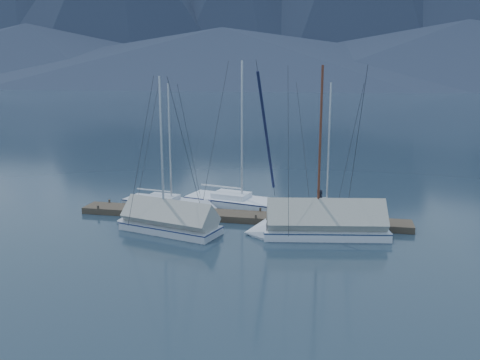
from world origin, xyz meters
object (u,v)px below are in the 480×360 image
sailboat_open_mid (250,204)px  sailboat_open_right (333,210)px  sailboat_open_left (178,205)px  sailboat_covered_near (314,227)px  person (320,204)px  sailboat_covered_far (162,223)px

sailboat_open_mid → sailboat_open_right: (4.91, -0.25, -0.02)m
sailboat_open_left → sailboat_open_right: (9.05, 0.71, 0.00)m
sailboat_open_left → sailboat_open_mid: bearing=13.0°
sailboat_open_right → sailboat_covered_near: size_ratio=0.88×
sailboat_open_left → sailboat_covered_near: sailboat_covered_near is taller
sailboat_open_right → sailboat_covered_near: 4.41m
sailboat_covered_near → person: sailboat_covered_near is taller
sailboat_open_right → sailboat_covered_near: sailboat_covered_near is taller
sailboat_open_mid → sailboat_covered_near: 6.16m
sailboat_open_mid → sailboat_open_right: bearing=-2.9°
sailboat_covered_far → sailboat_open_mid: bearing=57.2°
sailboat_open_mid → person: sailboat_open_mid is taller
sailboat_covered_far → person: size_ratio=5.30×
person → sailboat_open_mid: bearing=73.9°
sailboat_open_mid → sailboat_covered_near: size_ratio=1.03×
sailboat_covered_near → sailboat_open_right: bearing=79.6°
sailboat_open_left → sailboat_open_mid: (4.14, 0.96, 0.02)m
sailboat_open_right → person: sailboat_open_right is taller
sailboat_open_mid → sailboat_open_right: size_ratio=1.16×
sailboat_open_mid → sailboat_covered_far: bearing=-122.8°
sailboat_open_left → person: bearing=-12.7°
sailboat_open_left → sailboat_open_mid: 4.25m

